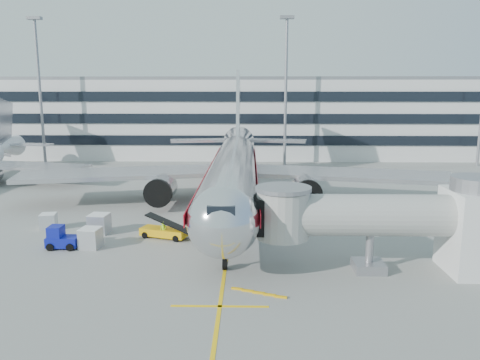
{
  "coord_description": "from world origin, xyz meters",
  "views": [
    {
      "loc": [
        1.79,
        -40.51,
        12.87
      ],
      "look_at": [
        0.81,
        6.36,
        4.0
      ],
      "focal_mm": 35.0,
      "sensor_mm": 36.0,
      "label": 1
    }
  ],
  "objects_px": {
    "baggage_tug": "(61,239)",
    "cargo_container_front": "(91,238)",
    "cargo_container_left": "(49,221)",
    "cargo_container_right": "(99,224)",
    "main_jet": "(234,169)",
    "ramp_worker": "(163,230)",
    "belt_loader": "(164,231)"
  },
  "relations": [
    {
      "from": "ramp_worker",
      "to": "cargo_container_right",
      "type": "bearing_deg",
      "value": 145.99
    },
    {
      "from": "cargo_container_left",
      "to": "cargo_container_right",
      "type": "bearing_deg",
      "value": -13.22
    },
    {
      "from": "baggage_tug",
      "to": "cargo_container_left",
      "type": "height_order",
      "value": "baggage_tug"
    },
    {
      "from": "main_jet",
      "to": "cargo_container_left",
      "type": "xyz_separation_m",
      "value": [
        -17.33,
        -9.69,
        -3.48
      ]
    },
    {
      "from": "belt_loader",
      "to": "ramp_worker",
      "type": "height_order",
      "value": "belt_loader"
    },
    {
      "from": "main_jet",
      "to": "cargo_container_right",
      "type": "xyz_separation_m",
      "value": [
        -12.06,
        -10.93,
        -3.32
      ]
    },
    {
      "from": "ramp_worker",
      "to": "cargo_container_left",
      "type": "bearing_deg",
      "value": 146.63
    },
    {
      "from": "ramp_worker",
      "to": "cargo_container_front",
      "type": "bearing_deg",
      "value": -175.8
    },
    {
      "from": "cargo_container_front",
      "to": "belt_loader",
      "type": "bearing_deg",
      "value": 26.75
    },
    {
      "from": "baggage_tug",
      "to": "cargo_container_right",
      "type": "bearing_deg",
      "value": 66.39
    },
    {
      "from": "baggage_tug",
      "to": "ramp_worker",
      "type": "xyz_separation_m",
      "value": [
        8.11,
        2.65,
        -0.03
      ]
    },
    {
      "from": "main_jet",
      "to": "baggage_tug",
      "type": "distance_m",
      "value": 20.9
    },
    {
      "from": "cargo_container_right",
      "to": "cargo_container_front",
      "type": "distance_m",
      "value": 4.14
    },
    {
      "from": "cargo_container_front",
      "to": "ramp_worker",
      "type": "distance_m",
      "value": 6.18
    },
    {
      "from": "main_jet",
      "to": "baggage_tug",
      "type": "xyz_separation_m",
      "value": [
        -13.93,
        -15.2,
        -3.4
      ]
    },
    {
      "from": "cargo_container_left",
      "to": "ramp_worker",
      "type": "xyz_separation_m",
      "value": [
        11.5,
        -2.86,
        0.05
      ]
    },
    {
      "from": "belt_loader",
      "to": "cargo_container_left",
      "type": "height_order",
      "value": "belt_loader"
    },
    {
      "from": "cargo_container_left",
      "to": "cargo_container_right",
      "type": "xyz_separation_m",
      "value": [
        5.27,
        -1.24,
        0.16
      ]
    },
    {
      "from": "main_jet",
      "to": "cargo_container_right",
      "type": "bearing_deg",
      "value": -137.83
    },
    {
      "from": "cargo_container_front",
      "to": "main_jet",
      "type": "bearing_deg",
      "value": 52.6
    },
    {
      "from": "belt_loader",
      "to": "ramp_worker",
      "type": "xyz_separation_m",
      "value": [
        0.02,
        -0.37,
        0.2
      ]
    },
    {
      "from": "cargo_container_front",
      "to": "cargo_container_left",
      "type": "bearing_deg",
      "value": 137.56
    },
    {
      "from": "baggage_tug",
      "to": "cargo_container_front",
      "type": "xyz_separation_m",
      "value": [
        2.44,
        0.17,
        0.02
      ]
    },
    {
      "from": "cargo_container_left",
      "to": "cargo_container_front",
      "type": "xyz_separation_m",
      "value": [
        5.84,
        -5.34,
        0.1
      ]
    },
    {
      "from": "main_jet",
      "to": "cargo_container_front",
      "type": "distance_m",
      "value": 19.22
    },
    {
      "from": "belt_loader",
      "to": "baggage_tug",
      "type": "height_order",
      "value": "belt_loader"
    },
    {
      "from": "cargo_container_right",
      "to": "ramp_worker",
      "type": "xyz_separation_m",
      "value": [
        6.24,
        -1.63,
        -0.11
      ]
    },
    {
      "from": "baggage_tug",
      "to": "cargo_container_left",
      "type": "bearing_deg",
      "value": 121.65
    },
    {
      "from": "main_jet",
      "to": "cargo_container_front",
      "type": "height_order",
      "value": "main_jet"
    },
    {
      "from": "belt_loader",
      "to": "ramp_worker",
      "type": "bearing_deg",
      "value": -86.18
    },
    {
      "from": "cargo_container_left",
      "to": "cargo_container_right",
      "type": "height_order",
      "value": "cargo_container_right"
    },
    {
      "from": "ramp_worker",
      "to": "main_jet",
      "type": "bearing_deg",
      "value": 45.72
    }
  ]
}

